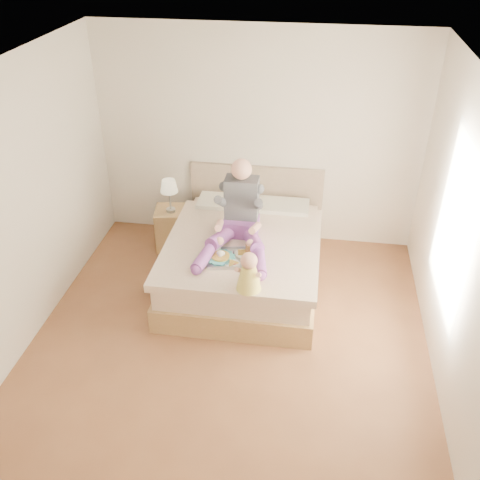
# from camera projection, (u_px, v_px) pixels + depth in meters

# --- Properties ---
(room) EXTENTS (4.02, 4.22, 2.71)m
(room) POSITION_uv_depth(u_px,v_px,m) (237.00, 211.00, 4.69)
(room) COLOR brown
(room) RESTS_ON ground
(bed) EXTENTS (1.70, 2.18, 1.00)m
(bed) POSITION_uv_depth(u_px,v_px,m) (245.00, 255.00, 6.24)
(bed) COLOR #977446
(bed) RESTS_ON ground
(nightstand) EXTENTS (0.50, 0.46, 0.54)m
(nightstand) POSITION_uv_depth(u_px,v_px,m) (174.00, 228.00, 6.84)
(nightstand) COLOR #977446
(nightstand) RESTS_ON ground
(lamp) EXTENTS (0.21, 0.21, 0.43)m
(lamp) POSITION_uv_depth(u_px,v_px,m) (169.00, 188.00, 6.48)
(lamp) COLOR #ABAEB1
(lamp) RESTS_ON nightstand
(adult) EXTENTS (0.78, 1.09, 0.92)m
(adult) POSITION_uv_depth(u_px,v_px,m) (239.00, 218.00, 5.84)
(adult) COLOR #78398F
(adult) RESTS_ON bed
(tray) EXTENTS (0.56, 0.47, 0.14)m
(tray) POSITION_uv_depth(u_px,v_px,m) (230.00, 256.00, 5.63)
(tray) COLOR #ABAEB1
(tray) RESTS_ON bed
(baby) EXTENTS (0.28, 0.37, 0.41)m
(baby) POSITION_uv_depth(u_px,v_px,m) (249.00, 274.00, 5.13)
(baby) COLOR #EBD84A
(baby) RESTS_ON bed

